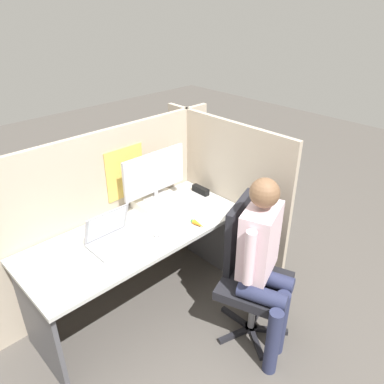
# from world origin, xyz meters

# --- Properties ---
(ground_plane) EXTENTS (12.00, 12.00, 0.00)m
(ground_plane) POSITION_xyz_m (0.00, 0.00, 0.00)
(ground_plane) COLOR #514C47
(cubicle_panel_back) EXTENTS (2.18, 0.05, 1.41)m
(cubicle_panel_back) POSITION_xyz_m (0.00, 0.73, 0.71)
(cubicle_panel_back) COLOR tan
(cubicle_panel_back) RESTS_ON ground
(cubicle_panel_right) EXTENTS (0.04, 1.34, 1.41)m
(cubicle_panel_right) POSITION_xyz_m (0.87, 0.28, 0.70)
(cubicle_panel_right) COLOR tan
(cubicle_panel_right) RESTS_ON ground
(desk) EXTENTS (1.68, 0.70, 0.73)m
(desk) POSITION_xyz_m (0.00, 0.35, 0.57)
(desk) COLOR #B7B7B2
(desk) RESTS_ON ground
(paper_box) EXTENTS (0.35, 0.25, 0.07)m
(paper_box) POSITION_xyz_m (0.36, 0.55, 0.77)
(paper_box) COLOR white
(paper_box) RESTS_ON desk
(monitor) EXTENTS (0.59, 0.24, 0.39)m
(monitor) POSITION_xyz_m (0.36, 0.56, 1.00)
(monitor) COLOR #B2B2B7
(monitor) RESTS_ON paper_box
(laptop) EXTENTS (0.33, 0.25, 0.25)m
(laptop) POSITION_xyz_m (-0.20, 0.35, 0.78)
(laptop) COLOR #99999E
(laptop) RESTS_ON desk
(mouse) EXTENTS (0.06, 0.05, 0.03)m
(mouse) POSITION_xyz_m (0.07, 0.20, 0.75)
(mouse) COLOR silver
(mouse) RESTS_ON desk
(stapler) EXTENTS (0.05, 0.17, 0.06)m
(stapler) POSITION_xyz_m (0.76, 0.45, 0.76)
(stapler) COLOR black
(stapler) RESTS_ON desk
(carrot_toy) EXTENTS (0.04, 0.13, 0.04)m
(carrot_toy) POSITION_xyz_m (0.38, 0.09, 0.75)
(carrot_toy) COLOR orange
(carrot_toy) RESTS_ON desk
(office_chair) EXTENTS (0.59, 0.63, 1.00)m
(office_chair) POSITION_xyz_m (0.48, -0.33, 0.52)
(office_chair) COLOR black
(office_chair) RESTS_ON ground
(person) EXTENTS (0.46, 0.50, 1.29)m
(person) POSITION_xyz_m (0.42, -0.48, 0.75)
(person) COLOR #282D4C
(person) RESTS_ON ground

